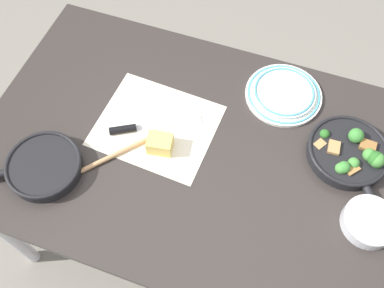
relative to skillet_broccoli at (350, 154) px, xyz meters
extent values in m
plane|color=slate|center=(-0.46, -0.12, -0.76)|extent=(14.00, 14.00, 0.00)
cube|color=#2D2826|center=(-0.46, -0.12, -0.04)|extent=(1.33, 0.87, 0.03)
cylinder|color=#BCBCC1|center=(-1.07, -0.50, -0.41)|extent=(0.05, 0.05, 0.70)
cylinder|color=#BCBCC1|center=(-1.07, 0.25, -0.41)|extent=(0.05, 0.05, 0.70)
cylinder|color=#BCBCC1|center=(0.14, 0.25, -0.41)|extent=(0.05, 0.05, 0.70)
cylinder|color=black|center=(-0.01, 0.01, -0.01)|extent=(0.24, 0.24, 0.04)
torus|color=black|center=(-0.01, 0.01, 0.01)|extent=(0.25, 0.25, 0.01)
cylinder|color=black|center=(0.10, -0.16, 0.00)|extent=(0.11, 0.14, 0.02)
cylinder|color=#2C6823|center=(-0.01, -0.06, -0.01)|extent=(0.01, 0.01, 0.02)
sphere|color=#387A33|center=(-0.01, -0.06, 0.02)|extent=(0.04, 0.04, 0.04)
cylinder|color=#245B1C|center=(0.08, -0.01, -0.01)|extent=(0.01, 0.01, 0.02)
sphere|color=#2D6B28|center=(0.08, -0.01, 0.02)|extent=(0.04, 0.04, 0.04)
cylinder|color=#357027|center=(-0.02, -0.07, -0.01)|extent=(0.01, 0.01, 0.02)
sphere|color=#428438|center=(-0.02, -0.07, 0.01)|extent=(0.03, 0.03, 0.03)
cylinder|color=#2C6823|center=(0.00, 0.05, 0.00)|extent=(0.02, 0.02, 0.03)
sphere|color=#387A33|center=(0.00, 0.05, 0.02)|extent=(0.05, 0.05, 0.05)
cylinder|color=#357027|center=(0.07, -0.01, 0.00)|extent=(0.02, 0.02, 0.03)
sphere|color=#428438|center=(0.07, -0.01, 0.03)|extent=(0.05, 0.05, 0.05)
cylinder|color=#357027|center=(0.05, 0.00, -0.01)|extent=(0.01, 0.01, 0.02)
sphere|color=#428438|center=(0.05, 0.00, 0.02)|extent=(0.04, 0.04, 0.04)
cylinder|color=#205218|center=(0.07, -0.01, 0.00)|extent=(0.02, 0.02, 0.03)
sphere|color=#286023|center=(0.07, -0.01, 0.03)|extent=(0.05, 0.05, 0.05)
cylinder|color=#205218|center=(-0.09, 0.04, -0.01)|extent=(0.01, 0.01, 0.02)
sphere|color=#286023|center=(-0.09, 0.04, 0.01)|extent=(0.03, 0.03, 0.03)
cylinder|color=#357027|center=(0.01, -0.04, -0.01)|extent=(0.01, 0.01, 0.02)
sphere|color=#428438|center=(0.01, -0.04, 0.01)|extent=(0.03, 0.03, 0.03)
cube|color=olive|center=(-0.06, 0.01, 0.00)|extent=(0.04, 0.04, 0.03)
cube|color=olive|center=(0.04, 0.04, 0.00)|extent=(0.05, 0.04, 0.04)
cube|color=#AD7F4C|center=(-0.09, 0.00, 0.00)|extent=(0.04, 0.04, 0.03)
cube|color=#9E703D|center=(0.01, -0.06, 0.00)|extent=(0.05, 0.05, 0.03)
cube|color=#AD7F4C|center=(-0.05, 0.00, 0.00)|extent=(0.04, 0.05, 0.04)
cube|color=#AD7F4C|center=(-0.05, -0.03, 0.00)|extent=(0.03, 0.04, 0.03)
cylinder|color=black|center=(-0.85, -0.35, -0.01)|extent=(0.22, 0.22, 0.04)
torus|color=black|center=(-0.85, -0.35, 0.01)|extent=(0.23, 0.23, 0.01)
cylinder|color=#DBC156|center=(-0.85, -0.35, -0.01)|extent=(0.18, 0.18, 0.02)
cylinder|color=tan|center=(-0.68, -0.24, -0.02)|extent=(0.24, 0.27, 0.02)
ellipsoid|color=tan|center=(-0.81, -0.39, -0.02)|extent=(0.07, 0.07, 0.02)
cube|color=silver|center=(-0.60, -0.09, -0.03)|extent=(0.38, 0.33, 0.00)
cube|color=silver|center=(-0.56, -0.07, -0.02)|extent=(0.20, 0.13, 0.01)
cylinder|color=black|center=(-0.69, -0.14, -0.01)|extent=(0.09, 0.06, 0.02)
cube|color=#E0C15B|center=(-0.55, -0.16, 0.00)|extent=(0.08, 0.07, 0.05)
cylinder|color=silver|center=(-0.24, 0.16, -0.02)|extent=(0.25, 0.25, 0.01)
torus|color=#4C9EB7|center=(-0.24, 0.16, -0.01)|extent=(0.24, 0.24, 0.01)
cylinder|color=silver|center=(-0.24, 0.16, -0.01)|extent=(0.21, 0.21, 0.01)
torus|color=#4C9EB7|center=(-0.24, 0.16, 0.00)|extent=(0.20, 0.20, 0.01)
cylinder|color=#B7B7BC|center=(0.09, -0.19, -0.01)|extent=(0.15, 0.15, 0.04)
camera|label=1|loc=(-0.24, -0.73, 1.13)|focal=40.00mm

